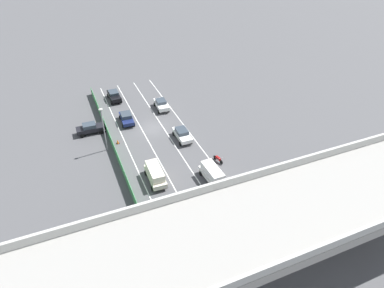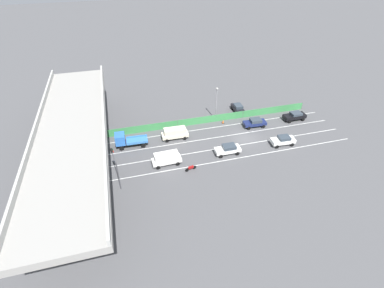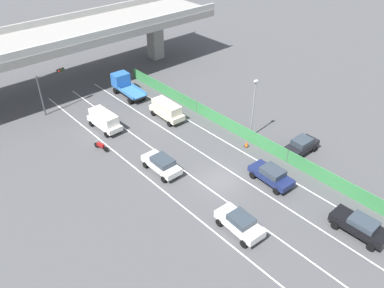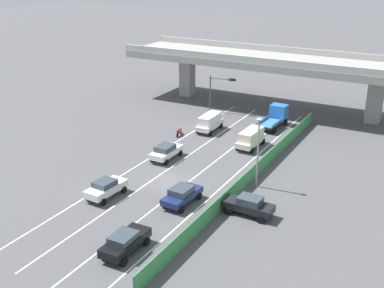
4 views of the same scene
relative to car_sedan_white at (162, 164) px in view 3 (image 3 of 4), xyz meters
name	(u,v)px [view 3 (image 3 of 4)]	position (x,y,z in m)	size (l,w,h in m)	color
ground_plane	(221,180)	(3.32, -4.78, -0.92)	(300.00, 300.00, 0.00)	#4C4C4F
lane_line_left_edge	(151,181)	(-1.71, -0.44, -0.91)	(0.14, 44.69, 0.01)	silver
lane_line_mid_left	(178,166)	(1.64, -0.44, -0.91)	(0.14, 44.69, 0.01)	silver
lane_line_mid_right	(202,153)	(4.99, -0.44, -0.91)	(0.14, 44.69, 0.01)	silver
lane_line_right_edge	(225,141)	(8.34, -0.44, -0.91)	(0.14, 44.69, 0.01)	silver
elevated_overpass	(68,38)	(3.32, 23.90, 5.54)	(44.04, 9.96, 8.13)	gray
green_fence	(238,129)	(10.33, -0.44, -0.16)	(0.10, 40.79, 1.51)	#3D8E4C
car_sedan_white	(162,164)	(0.00, 0.00, 0.00)	(2.03, 4.38, 1.64)	white
car_hatchback_white	(240,223)	(-0.12, -10.33, 0.00)	(2.19, 4.30, 1.66)	silver
car_sedan_black	(360,226)	(6.82, -16.88, 0.00)	(2.08, 4.51, 1.63)	black
car_sedan_navy	(272,175)	(6.65, -8.12, -0.02)	(2.23, 4.45, 1.62)	navy
car_van_cream	(167,109)	(6.73, 7.68, 0.29)	(2.14, 4.86, 2.11)	beige
car_van_white	(104,120)	(-0.04, 10.55, 0.29)	(2.11, 4.78, 2.11)	silver
flatbed_truck_blue	(124,84)	(6.60, 16.52, 0.41)	(2.53, 5.59, 2.60)	black
motorcycle	(101,146)	(-2.56, 7.19, -0.46)	(0.70, 1.92, 0.93)	black
parked_sedan_dark	(301,146)	(12.65, -7.13, 0.01)	(4.33, 2.00, 1.69)	black
traffic_light	(49,84)	(-2.51, 18.33, 2.74)	(3.69, 0.75, 5.10)	#47474C
street_lamp	(254,103)	(11.16, -1.65, 3.29)	(0.60, 0.36, 6.89)	gray
traffic_cone	(247,144)	(9.41, -2.62, -0.59)	(0.47, 0.47, 0.70)	orange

